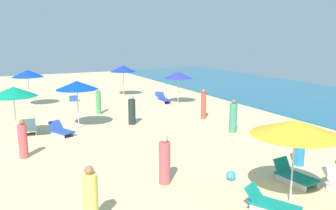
{
  "coord_description": "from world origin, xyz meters",
  "views": [
    {
      "loc": [
        15.98,
        1.79,
        4.77
      ],
      "look_at": [
        -0.33,
        9.86,
        1.17
      ],
      "focal_mm": 37.62,
      "sensor_mm": 36.0,
      "label": 1
    }
  ],
  "objects": [
    {
      "name": "beachgoer_2",
      "position": [
        -4.93,
        7.37,
        0.78
      ],
      "size": [
        0.34,
        0.34,
        1.61
      ],
      "rotation": [
        0.0,
        0.0,
        3.01
      ],
      "color": "#4AAE58",
      "rests_on": "ground_plane"
    },
    {
      "name": "beachgoer_7",
      "position": [
        -1.04,
        12.51,
        0.84
      ],
      "size": [
        0.38,
        0.38,
        1.75
      ],
      "rotation": [
        0.0,
        0.0,
        2.81
      ],
      "color": "#F54639",
      "rests_on": "ground_plane"
    },
    {
      "name": "lounge_chair_1_0",
      "position": [
        -6.6,
        12.6,
        0.24
      ],
      "size": [
        1.57,
        0.63,
        0.67
      ],
      "rotation": [
        0.0,
        0.0,
        1.52
      ],
      "color": "silver",
      "rests_on": "ground_plane"
    },
    {
      "name": "lounge_chair_4_1",
      "position": [
        8.06,
        10.32,
        0.25
      ],
      "size": [
        1.46,
        0.8,
        0.7
      ],
      "rotation": [
        0.0,
        0.0,
        1.68
      ],
      "color": "silver",
      "rests_on": "ground_plane"
    },
    {
      "name": "beachgoer_6",
      "position": [
        6.21,
        6.5,
        0.76
      ],
      "size": [
        0.48,
        0.48,
        1.64
      ],
      "rotation": [
        0.0,
        0.0,
        3.49
      ],
      "color": "#D65053",
      "rests_on": "ground_plane"
    },
    {
      "name": "umbrella_2",
      "position": [
        -9.37,
        3.79,
        2.26
      ],
      "size": [
        2.06,
        2.06,
        2.5
      ],
      "color": "silver",
      "rests_on": "ground_plane"
    },
    {
      "name": "umbrella_3",
      "position": [
        -10.65,
        10.98,
        2.18
      ],
      "size": [
        2.02,
        2.02,
        2.44
      ],
      "color": "silver",
      "rests_on": "ground_plane"
    },
    {
      "name": "cooler_box_1",
      "position": [
        -10.03,
        6.88,
        0.2
      ],
      "size": [
        0.35,
        0.6,
        0.4
      ],
      "primitive_type": "cube",
      "rotation": [
        0.0,
        0.0,
        1.55
      ],
      "color": "#2552A9",
      "rests_on": "ground_plane"
    },
    {
      "name": "umbrella_1",
      "position": [
        -5.75,
        13.34,
        2.04
      ],
      "size": [
        2.0,
        2.0,
        2.27
      ],
      "color": "silver",
      "rests_on": "ground_plane"
    },
    {
      "name": "beachgoer_4",
      "position": [
        7.69,
        3.7,
        0.73
      ],
      "size": [
        0.55,
        0.55,
        1.59
      ],
      "rotation": [
        0.0,
        0.0,
        4.07
      ],
      "color": "#E8D261",
      "rests_on": "ground_plane"
    },
    {
      "name": "lounge_chair_6_0",
      "position": [
        -1.1,
        4.45,
        0.24
      ],
      "size": [
        1.44,
        1.14,
        0.66
      ],
      "rotation": [
        0.0,
        0.0,
        2.02
      ],
      "color": "silver",
      "rests_on": "ground_plane"
    },
    {
      "name": "lounge_chair_4_0",
      "position": [
        9.31,
        8.21,
        0.27
      ],
      "size": [
        1.56,
        1.16,
        0.68
      ],
      "rotation": [
        0.0,
        0.0,
        2.02
      ],
      "color": "silver",
      "rests_on": "ground_plane"
    },
    {
      "name": "umbrella_5",
      "position": [
        -1.17,
        2.48,
        2.28
      ],
      "size": [
        2.09,
        2.09,
        2.51
      ],
      "color": "silver",
      "rests_on": "ground_plane"
    },
    {
      "name": "beachgoer_5",
      "position": [
        6.95,
        11.71,
        0.7
      ],
      "size": [
        0.52,
        0.52,
        1.54
      ],
      "rotation": [
        0.0,
        0.0,
        3.6
      ],
      "color": "#2788C6",
      "rests_on": "ground_plane"
    },
    {
      "name": "beach_ball_2",
      "position": [
        6.96,
        8.61,
        0.16
      ],
      "size": [
        0.33,
        0.33,
        0.33
      ],
      "primitive_type": "sphere",
      "color": "#3793E7",
      "rests_on": "ground_plane"
    },
    {
      "name": "cooler_box_0",
      "position": [
        -9.05,
        13.34,
        0.18
      ],
      "size": [
        0.65,
        0.45,
        0.36
      ],
      "primitive_type": "cube",
      "rotation": [
        0.0,
        0.0,
        0.26
      ],
      "color": "#2F5FA9",
      "rests_on": "ground_plane"
    },
    {
      "name": "beachgoer_0",
      "position": [
        1.51,
        2.57,
        0.72
      ],
      "size": [
        0.36,
        0.36,
        1.56
      ],
      "rotation": [
        0.0,
        0.0,
        4.67
      ],
      "color": "#EB4F53",
      "rests_on": "ground_plane"
    },
    {
      "name": "beachgoer_1",
      "position": [
        -1.63,
        8.31,
        0.74
      ],
      "size": [
        0.44,
        0.44,
        1.61
      ],
      "rotation": [
        0.0,
        0.0,
        6.13
      ],
      "color": "#1E2E29",
      "rests_on": "ground_plane"
    },
    {
      "name": "umbrella_6",
      "position": [
        -2.12,
        5.53,
        2.26
      ],
      "size": [
        2.15,
        2.15,
        2.49
      ],
      "color": "silver",
      "rests_on": "ground_plane"
    },
    {
      "name": "beachgoer_3",
      "position": [
        2.12,
        12.28,
        0.77
      ],
      "size": [
        0.52,
        0.52,
        1.66
      ],
      "rotation": [
        0.0,
        0.0,
        2.15
      ],
      "color": "#3C936C",
      "rests_on": "ground_plane"
    },
    {
      "name": "umbrella_4",
      "position": [
        9.08,
        9.16,
        2.26
      ],
      "size": [
        2.46,
        2.46,
        2.47
      ],
      "color": "silver",
      "rests_on": "ground_plane"
    },
    {
      "name": "lounge_chair_5_0",
      "position": [
        -2.23,
        3.11,
        0.24
      ],
      "size": [
        1.43,
        0.73,
        0.59
      ],
      "rotation": [
        0.0,
        0.0,
        1.51
      ],
      "color": "silver",
      "rests_on": "ground_plane"
    }
  ]
}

